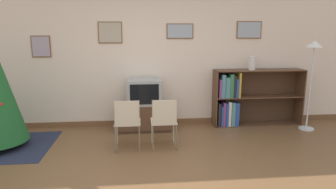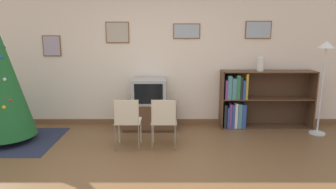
# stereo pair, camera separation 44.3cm
# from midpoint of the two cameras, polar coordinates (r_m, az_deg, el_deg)

# --- Properties ---
(ground_plane) EXTENTS (24.00, 24.00, 0.00)m
(ground_plane) POSITION_cam_midpoint_polar(r_m,az_deg,el_deg) (3.88, -6.17, -16.29)
(ground_plane) COLOR brown
(wall_back) EXTENTS (9.05, 0.11, 2.70)m
(wall_back) POSITION_cam_midpoint_polar(r_m,az_deg,el_deg) (5.82, -6.31, 7.24)
(wall_back) COLOR beige
(wall_back) RESTS_ON ground_plane
(tv_console) EXTENTS (1.01, 0.53, 0.50)m
(tv_console) POSITION_cam_midpoint_polar(r_m,az_deg,el_deg) (5.69, -6.72, -4.19)
(tv_console) COLOR #412A1A
(tv_console) RESTS_ON ground_plane
(television) EXTENTS (0.62, 0.51, 0.46)m
(television) POSITION_cam_midpoint_polar(r_m,az_deg,el_deg) (5.57, -6.84, 0.54)
(television) COLOR #9E9E99
(television) RESTS_ON tv_console
(folding_chair_left) EXTENTS (0.40, 0.40, 0.82)m
(folding_chair_left) POSITION_cam_midpoint_polar(r_m,az_deg,el_deg) (4.68, -10.48, -5.10)
(folding_chair_left) COLOR beige
(folding_chair_left) RESTS_ON ground_plane
(folding_chair_right) EXTENTS (0.40, 0.40, 0.82)m
(folding_chair_right) POSITION_cam_midpoint_polar(r_m,az_deg,el_deg) (4.66, -3.48, -4.97)
(folding_chair_right) COLOR beige
(folding_chair_right) RESTS_ON ground_plane
(bookshelf) EXTENTS (1.75, 0.36, 1.10)m
(bookshelf) POSITION_cam_midpoint_polar(r_m,az_deg,el_deg) (5.98, 11.80, -0.85)
(bookshelf) COLOR brown
(bookshelf) RESTS_ON ground_plane
(vase) EXTENTS (0.12, 0.12, 0.27)m
(vase) POSITION_cam_midpoint_polar(r_m,az_deg,el_deg) (5.89, 13.68, 5.86)
(vase) COLOR silver
(vase) RESTS_ON bookshelf
(standing_lamp) EXTENTS (0.28, 0.28, 1.66)m
(standing_lamp) POSITION_cam_midpoint_polar(r_m,az_deg,el_deg) (5.96, 23.98, 5.67)
(standing_lamp) COLOR silver
(standing_lamp) RESTS_ON ground_plane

